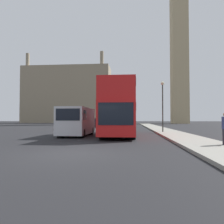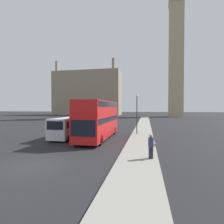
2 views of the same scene
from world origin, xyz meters
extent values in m
plane|color=black|center=(0.00, 0.00, 0.00)|extent=(300.00, 300.00, 0.00)
cube|color=gray|center=(6.36, 0.00, 0.07)|extent=(2.72, 120.00, 0.15)
cube|color=tan|center=(18.40, 64.39, 22.39)|extent=(5.14, 5.14, 44.77)
cube|color=gray|center=(-22.95, 76.29, 11.03)|extent=(34.07, 11.34, 22.07)
cylinder|color=gray|center=(-37.42, 71.47, 24.50)|extent=(1.36, 1.36, 4.86)
cylinder|color=gray|center=(-8.47, 71.47, 24.50)|extent=(1.36, 1.36, 4.86)
cube|color=red|center=(1.48, 10.17, 1.49)|extent=(2.58, 10.42, 2.43)
cube|color=red|center=(1.48, 10.17, 3.52)|extent=(2.58, 10.21, 1.62)
cube|color=black|center=(1.48, 10.17, 2.28)|extent=(2.62, 10.00, 0.55)
cube|color=black|center=(1.48, 10.17, 3.95)|extent=(2.62, 9.79, 0.55)
cube|color=black|center=(1.48, 4.95, 1.78)|extent=(2.27, 0.03, 1.46)
cylinder|color=black|center=(0.55, 6.52, 0.51)|extent=(0.72, 1.02, 1.02)
cylinder|color=black|center=(2.41, 6.52, 0.51)|extent=(0.72, 1.02, 1.02)
cylinder|color=black|center=(0.55, 13.81, 0.51)|extent=(0.72, 1.02, 1.02)
cylinder|color=black|center=(2.41, 13.81, 0.51)|extent=(0.72, 1.02, 1.02)
cube|color=silver|center=(-2.19, 9.49, 1.29)|extent=(2.13, 5.51, 2.21)
cube|color=black|center=(-2.19, 6.73, 1.78)|extent=(1.81, 0.02, 0.88)
cube|color=black|center=(-2.19, 7.71, 1.78)|extent=(2.16, 0.99, 0.71)
cylinder|color=black|center=(-2.99, 7.62, 0.34)|extent=(0.53, 0.69, 0.69)
cylinder|color=black|center=(-1.39, 7.62, 0.34)|extent=(0.53, 0.69, 0.69)
cylinder|color=black|center=(-2.99, 11.37, 0.34)|extent=(0.53, 0.69, 0.69)
cylinder|color=black|center=(-1.39, 11.37, 0.34)|extent=(0.53, 0.69, 0.69)
cylinder|color=#23232D|center=(7.22, 2.55, 0.54)|extent=(0.31, 0.31, 0.79)
cylinder|color=navy|center=(7.22, 2.55, 1.25)|extent=(0.36, 0.36, 0.62)
sphere|color=#9E704C|center=(7.22, 2.55, 1.67)|extent=(0.21, 0.21, 0.21)
cube|color=olive|center=(7.50, 2.55, 1.09)|extent=(0.12, 0.24, 0.20)
cylinder|color=#2D332D|center=(5.68, 13.70, 2.55)|extent=(0.12, 0.12, 4.80)
sphere|color=beige|center=(5.68, 13.70, 5.13)|extent=(0.36, 0.36, 0.36)
cube|color=black|center=(-3.38, 30.30, 0.55)|extent=(1.80, 4.27, 0.80)
cube|color=black|center=(-3.38, 30.40, 1.26)|extent=(1.62, 2.05, 0.63)
cylinder|color=black|center=(-4.08, 28.93, 0.31)|extent=(0.40, 0.61, 0.61)
cylinder|color=black|center=(-2.67, 28.93, 0.31)|extent=(0.40, 0.61, 0.61)
cylinder|color=black|center=(-4.08, 31.66, 0.31)|extent=(0.40, 0.61, 0.61)
cylinder|color=black|center=(-2.67, 31.66, 0.31)|extent=(0.40, 0.61, 0.61)
camera|label=1|loc=(2.47, -8.95, 1.44)|focal=35.00mm
camera|label=2|loc=(6.92, -9.44, 3.56)|focal=28.00mm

